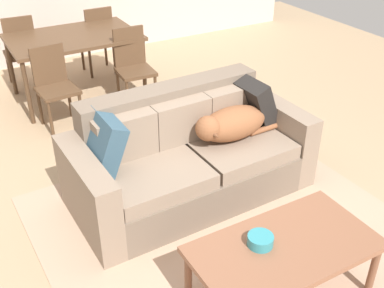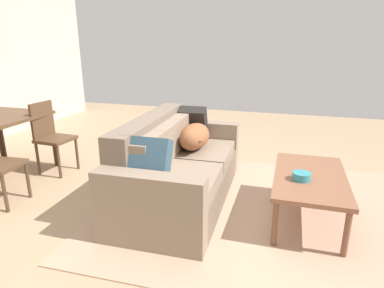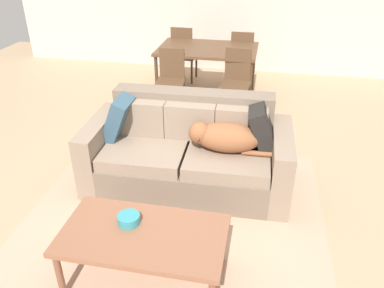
{
  "view_description": "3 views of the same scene",
  "coord_description": "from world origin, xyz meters",
  "views": [
    {
      "loc": [
        -1.56,
        -2.83,
        2.52
      ],
      "look_at": [
        0.06,
        0.03,
        0.55
      ],
      "focal_mm": 44.19,
      "sensor_mm": 36.0,
      "label": 1
    },
    {
      "loc": [
        -3.02,
        -0.96,
        1.66
      ],
      "look_at": [
        0.01,
        -0.05,
        0.67
      ],
      "focal_mm": 30.84,
      "sensor_mm": 36.0,
      "label": 2
    },
    {
      "loc": [
        0.79,
        -3.18,
        2.36
      ],
      "look_at": [
        0.15,
        0.02,
        0.53
      ],
      "focal_mm": 36.23,
      "sensor_mm": 36.0,
      "label": 3
    }
  ],
  "objects": [
    {
      "name": "throw_pillow_by_left_arm",
      "position": [
        -0.64,
        0.19,
        0.67
      ],
      "size": [
        0.31,
        0.45,
        0.47
      ],
      "primitive_type": "cube",
      "rotation": [
        0.0,
        0.39,
        0.01
      ],
      "color": "#335164",
      "rests_on": "couch"
    },
    {
      "name": "coffee_table",
      "position": [
        0.04,
        -1.2,
        0.41
      ],
      "size": [
        1.19,
        0.65,
        0.46
      ],
      "color": "brown",
      "rests_on": "ground"
    },
    {
      "name": "couch",
      "position": [
        0.09,
        0.15,
        0.35
      ],
      "size": [
        2.05,
        1.0,
        0.9
      ],
      "rotation": [
        0.0,
        0.0,
        0.03
      ],
      "color": "#706050",
      "rests_on": "ground"
    },
    {
      "name": "area_rug",
      "position": [
        0.09,
        -0.73,
        0.01
      ],
      "size": [
        2.81,
        3.2,
        0.01
      ],
      "primitive_type": "cube",
      "rotation": [
        0.0,
        0.0,
        0.03
      ],
      "color": "tan",
      "rests_on": "ground"
    },
    {
      "name": "dining_table",
      "position": [
        -0.11,
        2.56,
        0.71
      ],
      "size": [
        1.48,
        0.99,
        0.77
      ],
      "color": "brown",
      "rests_on": "ground"
    },
    {
      "name": "throw_pillow_by_right_arm",
      "position": [
        0.81,
        0.23,
        0.67
      ],
      "size": [
        0.33,
        0.45,
        0.47
      ],
      "primitive_type": "cube",
      "rotation": [
        0.0,
        -0.38,
        0.04
      ],
      "color": "black",
      "rests_on": "couch"
    },
    {
      "name": "bowl_on_coffee_table",
      "position": [
        -0.1,
        -1.12,
        0.49
      ],
      "size": [
        0.17,
        0.17,
        0.07
      ],
      "primitive_type": "cylinder",
      "color": "teal",
      "rests_on": "coffee_table"
    },
    {
      "name": "dining_chair_near_right",
      "position": [
        0.39,
        1.98,
        0.51
      ],
      "size": [
        0.43,
        0.43,
        0.92
      ],
      "rotation": [
        0.0,
        0.0,
        -0.07
      ],
      "color": "brown",
      "rests_on": "ground"
    },
    {
      "name": "ground_plane",
      "position": [
        0.0,
        0.0,
        0.0
      ],
      "size": [
        10.0,
        10.0,
        0.0
      ],
      "primitive_type": "plane",
      "color": "tan"
    },
    {
      "name": "dining_chair_far_left",
      "position": [
        -0.62,
        3.15,
        0.51
      ],
      "size": [
        0.42,
        0.42,
        0.94
      ],
      "rotation": [
        0.0,
        0.0,
        3.09
      ],
      "color": "brown",
      "rests_on": "ground"
    },
    {
      "name": "dog_on_left_cushion",
      "position": [
        0.45,
        0.06,
        0.62
      ],
      "size": [
        0.8,
        0.35,
        0.28
      ],
      "rotation": [
        0.0,
        0.0,
        0.03
      ],
      "color": "brown",
      "rests_on": "couch"
    },
    {
      "name": "dining_chair_near_left",
      "position": [
        -0.54,
        1.95,
        0.49
      ],
      "size": [
        0.43,
        0.43,
        0.87
      ],
      "rotation": [
        0.0,
        0.0,
        0.07
      ],
      "color": "brown",
      "rests_on": "ground"
    },
    {
      "name": "dining_chair_far_right",
      "position": [
        0.37,
        3.12,
        0.52
      ],
      "size": [
        0.4,
        0.4,
        0.92
      ],
      "rotation": [
        0.0,
        0.0,
        3.14
      ],
      "color": "brown",
      "rests_on": "ground"
    }
  ]
}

